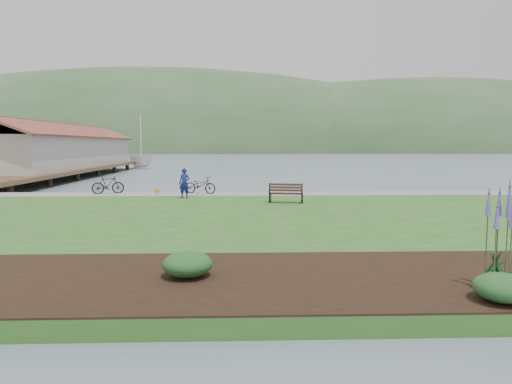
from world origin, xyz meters
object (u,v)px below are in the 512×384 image
park_bench (286,193)px  person (184,181)px  bicycle_a (200,185)px  sailboat (142,168)px

park_bench → person: size_ratio=0.92×
person → bicycle_a: size_ratio=0.97×
person → park_bench: bearing=-11.2°
park_bench → person: 5.67m
park_bench → sailboat: 43.82m
bicycle_a → sailboat: sailboat is taller
park_bench → sailboat: sailboat is taller
sailboat → bicycle_a: bearing=-114.2°
bicycle_a → person: bearing=-175.2°
park_bench → person: person is taller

